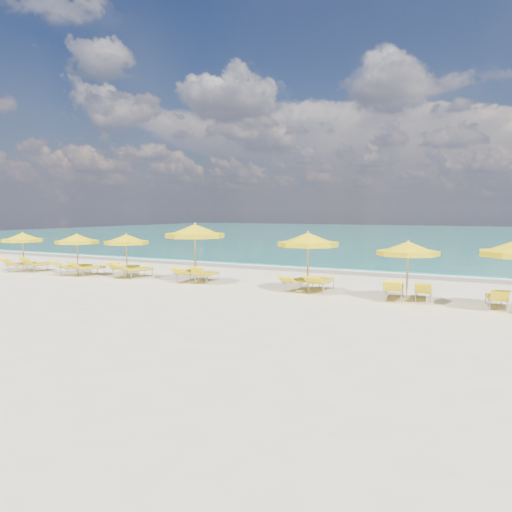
% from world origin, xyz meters
% --- Properties ---
extents(ground_plane, '(120.00, 120.00, 0.00)m').
position_xyz_m(ground_plane, '(0.00, 0.00, 0.00)').
color(ground_plane, beige).
extents(ocean, '(120.00, 80.00, 0.30)m').
position_xyz_m(ocean, '(0.00, 48.00, 0.00)').
color(ocean, '#137062').
rests_on(ocean, ground).
extents(wet_sand_band, '(120.00, 2.60, 0.01)m').
position_xyz_m(wet_sand_band, '(0.00, 7.40, 0.00)').
color(wet_sand_band, tan).
rests_on(wet_sand_band, ground).
extents(foam_line, '(120.00, 1.20, 0.03)m').
position_xyz_m(foam_line, '(0.00, 8.20, 0.00)').
color(foam_line, white).
rests_on(foam_line, ground).
extents(whitecap_near, '(14.00, 0.36, 0.05)m').
position_xyz_m(whitecap_near, '(-6.00, 17.00, 0.00)').
color(whitecap_near, white).
rests_on(whitecap_near, ground).
extents(whitecap_far, '(18.00, 0.30, 0.05)m').
position_xyz_m(whitecap_far, '(8.00, 24.00, 0.00)').
color(whitecap_far, white).
rests_on(whitecap_far, ground).
extents(umbrella_0, '(2.66, 2.66, 2.08)m').
position_xyz_m(umbrella_0, '(-12.50, -0.39, 1.77)').
color(umbrella_0, tan).
rests_on(umbrella_0, ground).
extents(umbrella_1, '(2.17, 2.17, 2.08)m').
position_xyz_m(umbrella_1, '(-8.95, -0.11, 1.77)').
color(umbrella_1, tan).
rests_on(umbrella_1, ground).
extents(umbrella_2, '(2.21, 2.21, 2.10)m').
position_xyz_m(umbrella_2, '(-6.34, 0.45, 1.79)').
color(umbrella_2, tan).
rests_on(umbrella_2, ground).
extents(umbrella_3, '(2.85, 2.85, 2.63)m').
position_xyz_m(umbrella_3, '(-2.54, 0.60, 2.24)').
color(umbrella_3, tan).
rests_on(umbrella_3, ground).
extents(umbrella_4, '(3.09, 3.09, 2.37)m').
position_xyz_m(umbrella_4, '(2.84, 0.36, 2.02)').
color(umbrella_4, tan).
rests_on(umbrella_4, ground).
extents(umbrella_5, '(2.46, 2.46, 2.15)m').
position_xyz_m(umbrella_5, '(6.64, 0.10, 1.83)').
color(umbrella_5, tan).
rests_on(umbrella_5, ground).
extents(lounger_0_left, '(0.80, 1.92, 0.80)m').
position_xyz_m(lounger_0_left, '(-13.00, -0.19, 0.23)').
color(lounger_0_left, '#A5A8AD').
rests_on(lounger_0_left, ground).
extents(lounger_0_right, '(0.67, 1.82, 0.84)m').
position_xyz_m(lounger_0_right, '(-12.00, 0.21, 0.23)').
color(lounger_0_right, '#A5A8AD').
rests_on(lounger_0_right, ground).
extents(lounger_1_left, '(0.97, 2.09, 0.80)m').
position_xyz_m(lounger_1_left, '(-9.41, 0.12, 0.24)').
color(lounger_1_left, '#A5A8AD').
rests_on(lounger_1_left, ground).
extents(lounger_1_right, '(0.88, 1.90, 0.78)m').
position_xyz_m(lounger_1_right, '(-8.50, 0.20, 0.22)').
color(lounger_1_right, '#A5A8AD').
rests_on(lounger_1_right, ground).
extents(lounger_2_left, '(1.07, 2.14, 0.83)m').
position_xyz_m(lounger_2_left, '(-6.76, 0.82, 0.25)').
color(lounger_2_left, '#A5A8AD').
rests_on(lounger_2_left, ground).
extents(lounger_2_right, '(0.99, 2.02, 0.76)m').
position_xyz_m(lounger_2_right, '(-5.89, 0.65, 0.23)').
color(lounger_2_right, '#A5A8AD').
rests_on(lounger_2_right, ground).
extents(lounger_3_left, '(0.92, 2.09, 0.77)m').
position_xyz_m(lounger_3_left, '(-3.01, 0.77, 0.24)').
color(lounger_3_left, '#A5A8AD').
rests_on(lounger_3_left, ground).
extents(lounger_3_right, '(0.77, 1.82, 0.81)m').
position_xyz_m(lounger_3_right, '(-2.13, 0.85, 0.22)').
color(lounger_3_right, '#A5A8AD').
rests_on(lounger_3_right, ground).
extents(lounger_4_left, '(0.92, 1.97, 0.71)m').
position_xyz_m(lounger_4_left, '(2.31, 0.70, 0.22)').
color(lounger_4_left, '#A5A8AD').
rests_on(lounger_4_left, ground).
extents(lounger_4_right, '(0.72, 2.06, 0.77)m').
position_xyz_m(lounger_4_right, '(3.22, 0.84, 0.24)').
color(lounger_4_right, '#A5A8AD').
rests_on(lounger_4_right, ground).
extents(lounger_5_left, '(0.96, 2.09, 0.85)m').
position_xyz_m(lounger_5_left, '(6.12, 0.39, 0.24)').
color(lounger_5_left, '#A5A8AD').
rests_on(lounger_5_left, ground).
extents(lounger_5_right, '(0.73, 1.68, 0.75)m').
position_xyz_m(lounger_5_right, '(7.11, 0.68, 0.20)').
color(lounger_5_right, '#A5A8AD').
rests_on(lounger_5_right, ground).
extents(lounger_6_left, '(0.79, 1.69, 0.75)m').
position_xyz_m(lounger_6_left, '(9.44, 0.26, 0.20)').
color(lounger_6_left, '#A5A8AD').
rests_on(lounger_6_left, ground).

